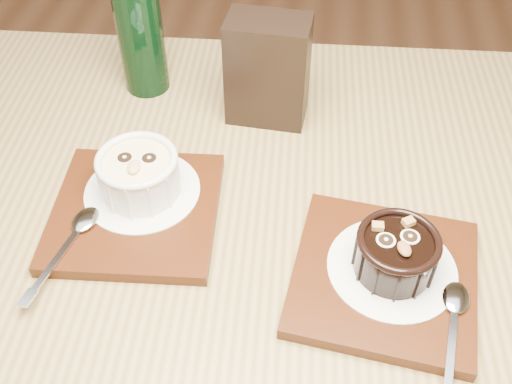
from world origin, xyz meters
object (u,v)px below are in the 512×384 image
Objects in this scene: ramekin_dark at (396,252)px; condiment_stand at (268,71)px; table at (237,295)px; ramekin_white at (139,173)px; tray_left at (136,211)px; green_bottle at (140,30)px; tray_right at (384,277)px.

ramekin_dark is 0.58× the size of condiment_stand.
ramekin_white is at bearing 153.97° from table.
tray_left is 0.80× the size of green_bottle.
ramekin_dark is (0.28, -0.07, -0.00)m from ramekin_white.
table is 0.18m from ramekin_white.
tray_left is (-0.12, 0.03, 0.10)m from table.
table is at bearing 171.04° from tray_right.
ramekin_dark is 0.36× the size of green_bottle.
green_bottle is (-0.33, 0.29, 0.05)m from ramekin_dark.
table is 0.36m from green_bottle.
tray_right is at bearing -155.43° from ramekin_dark.
table is 15.11× the size of ramekin_dark.
table is at bearing -31.36° from ramekin_white.
condiment_stand is at bearing -14.16° from green_bottle.
green_bottle is at bearing 137.26° from tray_right.
ramekin_dark is at bearing -57.86° from condiment_stand.
condiment_stand is (-0.15, 0.25, 0.06)m from tray_right.
ramekin_dark is at bearing 41.85° from tray_right.
ramekin_dark is 0.29m from condiment_stand.
ramekin_white reaches higher than tray_right.
condiment_stand is (0.12, 0.17, 0.03)m from ramekin_white.
condiment_stand is at bearing 57.34° from tray_left.
green_bottle is (-0.17, 0.04, 0.02)m from condiment_stand.
table is 0.21m from ramekin_dark.
ramekin_white is at bearing 84.05° from tray_left.
condiment_stand reaches higher than ramekin_white.
condiment_stand is (0.01, 0.23, 0.16)m from table.
green_bottle reaches higher than tray_left.
tray_right is at bearing -8.96° from table.
tray_left is at bearing 165.02° from table.
green_bottle reaches higher than table.
green_bottle is (-0.16, 0.27, 0.18)m from table.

